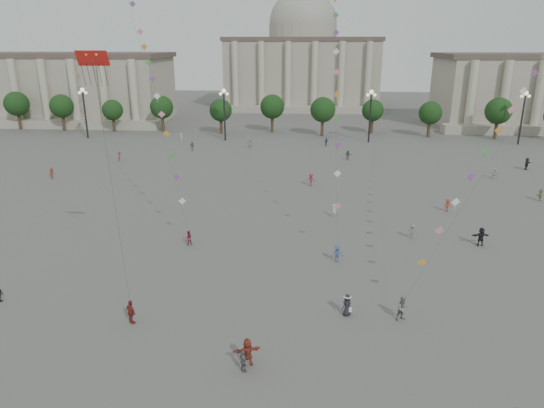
{
  "coord_description": "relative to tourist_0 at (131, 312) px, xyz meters",
  "views": [
    {
      "loc": [
        2.59,
        -30.53,
        19.64
      ],
      "look_at": [
        -0.65,
        12.0,
        5.39
      ],
      "focal_mm": 32.0,
      "sensor_mm": 36.0,
      "label": 1
    }
  ],
  "objects": [
    {
      "name": "tree_row",
      "position": [
        10.05,
        78.37,
        4.45
      ],
      "size": [
        137.12,
        5.12,
        8.0
      ],
      "color": "#322419",
      "rests_on": "ground"
    },
    {
      "name": "person_crowd_18",
      "position": [
        42.94,
        32.51,
        -0.14
      ],
      "size": [
        1.39,
        1.38,
        1.6
      ],
      "primitive_type": "imported",
      "rotation": [
        0.0,
        0.0,
        3.92
      ],
      "color": "gray",
      "rests_on": "ground"
    },
    {
      "name": "person_crowd_6",
      "position": [
        23.75,
        18.09,
        -0.14
      ],
      "size": [
        1.09,
        0.7,
        1.6
      ],
      "primitive_type": "imported",
      "rotation": [
        0.0,
        0.0,
        0.1
      ],
      "color": "slate",
      "rests_on": "ground"
    },
    {
      "name": "kite_flyer_0",
      "position": [
        0.7,
        14.68,
        -0.18
      ],
      "size": [
        0.88,
        0.77,
        1.53
      ],
      "primitive_type": "imported",
      "rotation": [
        0.0,
        0.0,
        3.44
      ],
      "color": "maroon",
      "rests_on": "ground"
    },
    {
      "name": "hall_central",
      "position": [
        10.05,
        129.59,
        13.29
      ],
      "size": [
        48.3,
        34.3,
        35.5
      ],
      "color": "gray",
      "rests_on": "ground"
    },
    {
      "name": "person_crowd_9",
      "position": [
        48.06,
        49.23,
        0.03
      ],
      "size": [
        1.68,
        1.69,
        1.95
      ],
      "primitive_type": "imported",
      "rotation": [
        0.0,
        0.0,
        0.79
      ],
      "color": "black",
      "rests_on": "ground"
    },
    {
      "name": "lamp_post_mid_east",
      "position": [
        25.05,
        70.37,
        6.41
      ],
      "size": [
        2.0,
        0.9,
        10.65
      ],
      "color": "#262628",
      "rests_on": "ground"
    },
    {
      "name": "person_crowd_17",
      "position": [
        -19.95,
        49.83,
        -0.09
      ],
      "size": [
        0.97,
        1.25,
        1.7
      ],
      "primitive_type": "imported",
      "rotation": [
        0.0,
        0.0,
        1.92
      ],
      "color": "maroon",
      "rests_on": "ground"
    },
    {
      "name": "person_crowd_10",
      "position": [
        -13.87,
        68.37,
        -0.07
      ],
      "size": [
        0.67,
        0.76,
        1.74
      ],
      "primitive_type": "imported",
      "rotation": [
        0.0,
        0.0,
        2.08
      ],
      "color": "white",
      "rests_on": "ground"
    },
    {
      "name": "lamp_post_far_east",
      "position": [
        55.05,
        70.37,
        6.41
      ],
      "size": [
        2.0,
        0.9,
        10.65
      ],
      "color": "#262628",
      "rests_on": "ground"
    },
    {
      "name": "hat_person",
      "position": [
        15.84,
        2.35,
        -0.04
      ],
      "size": [
        1.0,
        0.97,
        1.73
      ],
      "color": "black",
      "rests_on": "ground"
    },
    {
      "name": "person_crowd_8",
      "position": [
        29.75,
        27.2,
        -0.15
      ],
      "size": [
        1.14,
        0.81,
        1.59
      ],
      "primitive_type": "imported",
      "rotation": [
        0.0,
        0.0,
        0.23
      ],
      "color": "maroon",
      "rests_on": "ground"
    },
    {
      "name": "person_crowd_13",
      "position": [
        15.83,
        24.16,
        -0.12
      ],
      "size": [
        0.71,
        0.62,
        1.64
      ],
      "primitive_type": "imported",
      "rotation": [
        0.0,
        0.0,
        2.67
      ],
      "color": "silver",
      "rests_on": "ground"
    },
    {
      "name": "person_crowd_2",
      "position": [
        -25.93,
        37.95,
        -0.08
      ],
      "size": [
        1.03,
        1.28,
        1.73
      ],
      "primitive_type": "imported",
      "rotation": [
        0.0,
        0.0,
        1.17
      ],
      "color": "brown",
      "rests_on": "ground"
    },
    {
      "name": "tourist_3",
      "position": [
        8.91,
        -4.85,
        -0.17
      ],
      "size": [
        0.79,
        0.96,
        1.54
      ],
      "primitive_type": "imported",
      "rotation": [
        0.0,
        0.0,
        2.12
      ],
      "color": "slate",
      "rests_on": "ground"
    },
    {
      "name": "person_crowd_7",
      "position": [
        40.91,
        43.19,
        -0.1
      ],
      "size": [
        1.65,
        0.88,
        1.7
      ],
      "primitive_type": "imported",
      "rotation": [
        0.0,
        0.0,
        2.89
      ],
      "color": "silver",
      "rests_on": "ground"
    },
    {
      "name": "ground",
      "position": [
        10.05,
        0.37,
        -0.94
      ],
      "size": [
        360.0,
        360.0,
        0.0
      ],
      "primitive_type": "plane",
      "color": "#585653",
      "rests_on": "ground"
    },
    {
      "name": "tourist_2",
      "position": [
        9.1,
        -4.16,
        0.01
      ],
      "size": [
        1.86,
        1.09,
        1.91
      ],
      "primitive_type": "imported",
      "rotation": [
        0.0,
        0.0,
        3.46
      ],
      "color": "#983729",
      "rests_on": "ground"
    },
    {
      "name": "kite_flyer_1",
      "position": [
        15.59,
        11.74,
        -0.12
      ],
      "size": [
        1.13,
        0.72,
        1.65
      ],
      "primitive_type": "imported",
      "rotation": [
        0.0,
        0.0,
        0.11
      ],
      "color": "#344A75",
      "rests_on": "ground"
    },
    {
      "name": "tourist_0",
      "position": [
        0.0,
        0.0,
        0.0
      ],
      "size": [
        1.15,
        1.05,
        1.89
      ],
      "primitive_type": "imported",
      "rotation": [
        0.0,
        0.0,
        2.47
      ],
      "color": "maroon",
      "rests_on": "ground"
    },
    {
      "name": "person_crowd_3",
      "position": [
        30.3,
        16.75,
        0.03
      ],
      "size": [
        1.86,
        0.79,
        1.95
      ],
      "primitive_type": "imported",
      "rotation": [
        0.0,
        0.0,
        3.26
      ],
      "color": "black",
      "rests_on": "ground"
    },
    {
      "name": "kite_flyer_2",
      "position": [
        19.9,
        2.0,
        0.0
      ],
      "size": [
        1.12,
        1.01,
        1.89
      ],
      "primitive_type": "imported",
      "rotation": [
        0.0,
        0.0,
        0.38
      ],
      "color": "slate",
      "rests_on": "ground"
    },
    {
      "name": "person_crowd_20",
      "position": [
        13.14,
        37.07,
        -0.01
      ],
      "size": [
        1.35,
        1.02,
        1.86
      ],
      "primitive_type": "imported",
      "rotation": [
        0.0,
        0.0,
        0.31
      ],
      "color": "maroon",
      "rests_on": "ground"
    },
    {
      "name": "lamp_post_far_west",
      "position": [
        -34.95,
        70.37,
        6.41
      ],
      "size": [
        2.0,
        0.9,
        10.65
      ],
      "color": "#262628",
      "rests_on": "ground"
    },
    {
      "name": "person_crowd_12",
      "position": [
        19.64,
        54.44,
        -0.13
      ],
      "size": [
        1.37,
        1.43,
        1.62
      ],
      "primitive_type": "imported",
      "rotation": [
        0.0,
        0.0,
        2.32
      ],
      "color": "#57575B",
      "rests_on": "ground"
    },
    {
      "name": "dragon_kite",
      "position": [
        -2.06,
        3.0,
        16.85
      ],
      "size": [
        2.21,
        1.8,
        17.74
      ],
      "color": "red",
      "rests_on": "ground"
    },
    {
      "name": "lamp_post_mid_west",
      "position": [
        -4.95,
        70.37,
        6.41
      ],
      "size": [
        2.0,
        0.9,
        10.65
      ],
      "color": "#262628",
      "rests_on": "ground"
    },
    {
      "name": "person_crowd_0",
      "position": [
        16.17,
        65.69,
        -0.1
      ],
      "size": [
        0.97,
        1.0,
        1.68
      ],
      "primitive_type": "imported",
      "rotation": [
        0.0,
        0.0,
        0.82
      ],
      "color": "navy",
      "rests_on": "ground"
    },
    {
      "name": "person_crowd_16",
      "position": [
        -9.49,
        59.55,
        -0.08
      ],
      "size": [
        1.08,
        0.65,
        1.73
      ],
      "primitive_type": "imported",
      "rotation": [
        0.0,
        0.0,
        6.05
      ],
      "color": "#5B5C60",
      "rests_on": "ground"
    },
    {
      "name": "person_crowd_4",
      "position": [
        1.27,
        62.8,
        -0.08
      ],
      "size": [
        1.66,
        1.21,
        1.73
      ],
      "primitive_type": "imported",
      "rotation": [
        0.0,
        0.0,
        3.63
      ],
      "color": "#B3B2AF",
      "rests_on": "ground"
    },
    {
      "name": "hall_west",
      "position": [
        -64.95,
        94.26,
        7.48
      ],
      "size": [
        84.0,
        26.22,
        17.2
      ],
      "color": "gray",
      "rests_on": "ground"
    }
  ]
}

